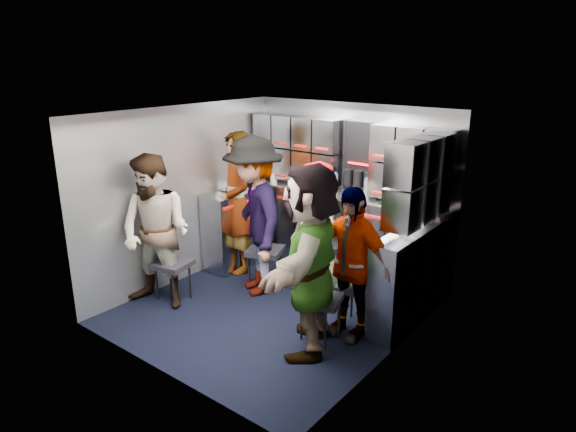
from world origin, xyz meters
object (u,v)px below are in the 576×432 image
Objects in this scene: attendant_arc_d at (350,263)px; attendant_standing at (237,203)px; attendant_arc_c at (317,226)px; jump_seat_mid_right at (359,289)px; jump_seat_near_right at (321,302)px; attendant_arc_b at (254,216)px; attendant_arc_e at (310,260)px; attendant_arc_a at (156,233)px; jump_seat_near_left at (172,266)px; jump_seat_center at (325,249)px; jump_seat_mid_left at (265,253)px.

attendant_standing is at bearing 170.14° from attendant_arc_d.
jump_seat_mid_right is at bearing -11.68° from attendant_arc_c.
jump_seat_mid_right is 0.46m from jump_seat_near_right.
attendant_arc_b is (-1.21, 0.42, 0.51)m from jump_seat_near_right.
attendant_arc_c is 1.34m from attendant_arc_e.
attendant_arc_e is (0.72, -1.13, 0.13)m from attendant_arc_c.
attendant_arc_b is at bearing 177.42° from attendant_arc_d.
attendant_arc_a is (-1.79, -0.49, 0.45)m from jump_seat_near_right.
attendant_arc_b reaches higher than attendant_arc_e.
attendant_arc_c is (1.07, 0.20, -0.13)m from attendant_standing.
attendant_arc_b is (0.58, 0.73, 0.51)m from jump_seat_near_left.
attendant_standing is 1.24m from attendant_arc_a.
jump_seat_near_left is at bearing -60.69° from attendant_standing.
attendant_arc_c is (0.00, -0.18, 0.34)m from jump_seat_center.
jump_seat_mid_left is at bearing 57.47° from jump_seat_near_left.
jump_seat_center is at bearing -176.11° from attendant_arc_e.
attendant_standing is 0.98× the size of attendant_arc_b.
attendant_arc_a is at bearing -107.92° from attendant_arc_c.
attendant_arc_b is (-0.49, -0.71, 0.49)m from jump_seat_center.
attendant_arc_c is (0.49, 0.35, 0.34)m from jump_seat_mid_left.
attendant_arc_e reaches higher than jump_seat_mid_right.
jump_seat_mid_left is 0.69m from attendant_arc_c.
jump_seat_mid_right is at bearing 69.30° from jump_seat_near_right.
attendant_arc_a is (-0.00, -0.18, 0.44)m from jump_seat_near_left.
jump_seat_near_right is 1.38m from attendant_arc_b.
jump_seat_mid_left is 1.06× the size of jump_seat_center.
jump_seat_near_right is at bearing -110.70° from jump_seat_mid_right.
attendant_arc_a is at bearing -105.06° from attendant_arc_e.
jump_seat_center is 1.23m from attendant_standing.
attendant_arc_d is at bearing 4.77° from attendant_arc_a.
jump_seat_mid_left is 0.34× the size of attendant_arc_d.
jump_seat_near_left reaches higher than jump_seat_near_right.
jump_seat_mid_left is at bearing 153.50° from jump_seat_near_right.
jump_seat_mid_right is 2.20m from attendant_arc_a.
attendant_arc_d is (1.37, -0.35, 0.34)m from jump_seat_mid_left.
attendant_arc_c is at bearing -90.00° from jump_seat_center.
jump_seat_center reaches higher than jump_seat_mid_right.
jump_seat_mid_left is at bearing 14.79° from attendant_standing.
jump_seat_mid_left is 0.33× the size of attendant_arc_c.
jump_seat_near_right is at bearing 155.14° from attendant_arc_e.
attendant_arc_e reaches higher than attendant_arc_a.
attendant_arc_d is at bearing 15.98° from jump_seat_near_left.
attendant_arc_c is at bearing 39.63° from attendant_standing.
jump_seat_near_right is (0.72, -1.13, -0.03)m from jump_seat_center.
jump_seat_center is 1.01× the size of jump_seat_mid_right.
attendant_arc_d reaches higher than jump_seat_mid_left.
jump_seat_mid_left reaches higher than jump_seat_near_left.
attendant_arc_d is 0.48m from attendant_arc_e.
jump_seat_mid_right is at bearing 33.27° from attendant_arc_b.
attendant_arc_c is at bearing 37.31° from attendant_arc_a.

